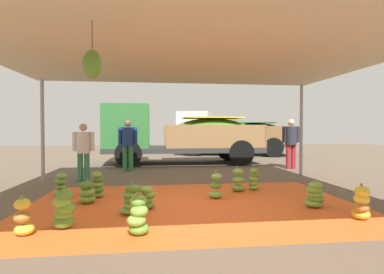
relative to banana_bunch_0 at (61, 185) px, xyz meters
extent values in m
plane|color=brown|center=(2.69, 1.88, -0.23)|extent=(40.00, 40.00, 0.00)
cube|color=#E05B23|center=(2.69, -1.12, -0.23)|extent=(6.10, 4.17, 0.01)
cylinder|color=#9EA0A5|center=(-1.11, 2.18, 1.17)|extent=(0.10, 0.10, 2.80)
cylinder|color=#9EA0A5|center=(6.49, 2.18, 1.17)|extent=(0.10, 0.10, 2.80)
cube|color=beige|center=(2.69, -1.12, 2.60)|extent=(8.00, 7.00, 0.06)
cylinder|color=#4C422D|center=(1.20, -2.71, 2.39)|extent=(0.01, 0.01, 0.35)
ellipsoid|color=#518428|center=(1.20, -2.71, 2.02)|extent=(0.24, 0.24, 0.36)
ellipsoid|color=#6B9E38|center=(-0.02, 0.00, -0.16)|extent=(0.31, 0.31, 0.12)
ellipsoid|color=#518428|center=(0.01, 0.01, -0.04)|extent=(0.32, 0.32, 0.12)
ellipsoid|color=#60932D|center=(-0.01, 0.00, 0.08)|extent=(0.30, 0.30, 0.12)
ellipsoid|color=#75A83D|center=(0.03, -0.01, 0.20)|extent=(0.27, 0.27, 0.12)
cylinder|color=olive|center=(0.01, 0.02, 0.26)|extent=(0.04, 0.04, 0.12)
ellipsoid|color=#60932D|center=(1.77, -2.64, -0.14)|extent=(0.37, 0.37, 0.16)
ellipsoid|color=#75A83D|center=(1.74, -2.69, -0.02)|extent=(0.34, 0.34, 0.16)
ellipsoid|color=#75A83D|center=(1.78, -2.69, 0.11)|extent=(0.28, 0.28, 0.16)
ellipsoid|color=#6B9E38|center=(1.77, -2.66, 0.23)|extent=(0.31, 0.31, 0.16)
cylinder|color=olive|center=(1.75, -2.67, 0.29)|extent=(0.04, 0.04, 0.12)
ellipsoid|color=#75A83D|center=(0.82, -0.28, -0.15)|extent=(0.29, 0.29, 0.13)
ellipsoid|color=#477523|center=(0.83, -0.31, -0.06)|extent=(0.32, 0.32, 0.13)
ellipsoid|color=#60932D|center=(0.81, -0.29, 0.04)|extent=(0.30, 0.30, 0.13)
ellipsoid|color=#477523|center=(0.82, -0.27, 0.14)|extent=(0.27, 0.27, 0.13)
ellipsoid|color=#6B9E38|center=(0.80, -0.29, 0.24)|extent=(0.28, 0.28, 0.13)
cylinder|color=olive|center=(0.81, -0.30, 0.30)|extent=(0.04, 0.04, 0.12)
ellipsoid|color=gold|center=(0.26, -2.47, -0.15)|extent=(0.30, 0.30, 0.15)
ellipsoid|color=#996628|center=(0.25, -2.49, 0.02)|extent=(0.24, 0.24, 0.15)
ellipsoid|color=gold|center=(0.24, -2.49, 0.19)|extent=(0.29, 0.29, 0.15)
cylinder|color=olive|center=(0.25, -2.50, 0.25)|extent=(0.04, 0.04, 0.12)
ellipsoid|color=#518428|center=(0.69, -2.24, -0.14)|extent=(0.33, 0.33, 0.17)
ellipsoid|color=#6B9E38|center=(0.69, -2.19, -0.04)|extent=(0.40, 0.40, 0.17)
ellipsoid|color=#60932D|center=(0.72, -2.24, 0.06)|extent=(0.37, 0.37, 0.17)
ellipsoid|color=#75A83D|center=(0.67, -2.24, 0.15)|extent=(0.35, 0.35, 0.17)
ellipsoid|color=#518428|center=(0.71, -2.23, 0.25)|extent=(0.34, 0.34, 0.17)
cylinder|color=olive|center=(0.70, -2.22, 0.31)|extent=(0.04, 0.04, 0.12)
ellipsoid|color=#75A83D|center=(4.26, 0.06, -0.15)|extent=(0.24, 0.24, 0.13)
ellipsoid|color=#75A83D|center=(4.24, 0.06, -0.06)|extent=(0.28, 0.28, 0.13)
ellipsoid|color=#75A83D|center=(4.24, 0.04, 0.04)|extent=(0.29, 0.29, 0.13)
ellipsoid|color=#6B9E38|center=(4.28, 0.05, 0.13)|extent=(0.27, 0.27, 0.13)
ellipsoid|color=#6B9E38|center=(4.26, 0.02, 0.23)|extent=(0.22, 0.22, 0.13)
cylinder|color=olive|center=(4.27, 0.04, 0.29)|extent=(0.04, 0.04, 0.12)
ellipsoid|color=#60932D|center=(1.85, -1.30, -0.15)|extent=(0.39, 0.39, 0.14)
ellipsoid|color=#75A83D|center=(1.83, -1.30, -0.06)|extent=(0.30, 0.30, 0.14)
ellipsoid|color=#6B9E38|center=(1.87, -1.32, 0.02)|extent=(0.34, 0.34, 0.14)
ellipsoid|color=#75A83D|center=(1.84, -1.32, 0.11)|extent=(0.32, 0.32, 0.14)
cylinder|color=olive|center=(1.84, -1.30, 0.17)|extent=(0.04, 0.04, 0.12)
ellipsoid|color=#6B9E38|center=(4.83, -1.58, -0.15)|extent=(0.43, 0.43, 0.14)
ellipsoid|color=#60932D|center=(4.87, -1.57, -0.07)|extent=(0.42, 0.42, 0.14)
ellipsoid|color=#6B9E38|center=(4.85, -1.58, 0.01)|extent=(0.38, 0.38, 0.14)
ellipsoid|color=#6B9E38|center=(4.83, -1.59, 0.09)|extent=(0.38, 0.38, 0.14)
ellipsoid|color=#6B9E38|center=(4.85, -1.59, 0.17)|extent=(0.31, 0.31, 0.14)
cylinder|color=olive|center=(4.85, -1.58, 0.23)|extent=(0.04, 0.04, 0.12)
ellipsoid|color=#60932D|center=(3.86, -0.04, -0.14)|extent=(0.40, 0.40, 0.16)
ellipsoid|color=#75A83D|center=(3.87, -0.03, 0.04)|extent=(0.35, 0.35, 0.16)
ellipsoid|color=#75A83D|center=(3.86, -0.04, 0.22)|extent=(0.32, 0.32, 0.16)
cylinder|color=olive|center=(3.84, -0.02, 0.28)|extent=(0.04, 0.04, 0.12)
ellipsoid|color=#75A83D|center=(3.21, -0.64, -0.15)|extent=(0.37, 0.37, 0.14)
ellipsoid|color=#60932D|center=(3.23, -0.59, 0.03)|extent=(0.36, 0.36, 0.14)
ellipsoid|color=#75A83D|center=(3.24, -0.65, 0.21)|extent=(0.26, 0.26, 0.14)
cylinder|color=olive|center=(3.22, -0.62, 0.27)|extent=(0.04, 0.04, 0.12)
ellipsoid|color=#75A83D|center=(1.58, -1.62, -0.15)|extent=(0.34, 0.34, 0.13)
ellipsoid|color=#6B9E38|center=(1.63, -1.64, -0.07)|extent=(0.45, 0.45, 0.13)
ellipsoid|color=#518428|center=(1.62, -1.62, 0.02)|extent=(0.42, 0.42, 0.13)
ellipsoid|color=#6B9E38|center=(1.59, -1.60, 0.11)|extent=(0.35, 0.35, 0.13)
ellipsoid|color=#477523|center=(1.62, -1.60, 0.19)|extent=(0.29, 0.29, 0.13)
cylinder|color=olive|center=(1.60, -1.62, 0.25)|extent=(0.04, 0.04, 0.12)
ellipsoid|color=gold|center=(5.18, -2.37, -0.14)|extent=(0.37, 0.37, 0.17)
ellipsoid|color=#996628|center=(5.14, -2.41, -0.02)|extent=(0.34, 0.34, 0.17)
ellipsoid|color=gold|center=(5.16, -2.40, 0.11)|extent=(0.29, 0.29, 0.17)
ellipsoid|color=gold|center=(5.15, -2.42, 0.23)|extent=(0.25, 0.25, 0.17)
cylinder|color=olive|center=(5.16, -2.40, 0.29)|extent=(0.04, 0.04, 0.12)
ellipsoid|color=#60932D|center=(0.70, -0.77, -0.14)|extent=(0.37, 0.37, 0.17)
ellipsoid|color=#6B9E38|center=(0.71, -0.78, -0.01)|extent=(0.34, 0.34, 0.17)
ellipsoid|color=#477523|center=(0.69, -0.80, 0.12)|extent=(0.37, 0.37, 0.17)
cylinder|color=olive|center=(0.71, -0.77, 0.18)|extent=(0.04, 0.04, 0.12)
cube|color=#2D2D2D|center=(3.18, 5.89, 0.37)|extent=(6.39, 2.37, 0.20)
cube|color=#2D6B33|center=(0.89, 5.88, 1.32)|extent=(1.79, 2.16, 1.70)
cube|color=#232D38|center=(-0.02, 5.88, 1.66)|extent=(0.03, 1.87, 0.75)
cube|color=olive|center=(4.40, 4.77, 0.92)|extent=(3.95, 0.10, 0.90)
cube|color=olive|center=(4.39, 7.03, 0.92)|extent=(3.95, 0.10, 0.90)
cube|color=olive|center=(6.33, 5.91, 0.92)|extent=(0.09, 2.34, 0.90)
ellipsoid|color=#477523|center=(4.39, 5.90, 1.06)|extent=(3.49, 1.98, 1.18)
cube|color=yellow|center=(4.39, 5.90, 1.67)|extent=(2.38, 1.79, 0.04)
cylinder|color=black|center=(1.02, 4.82, 0.27)|extent=(1.00, 0.28, 1.00)
cylinder|color=black|center=(1.01, 6.96, 0.27)|extent=(1.00, 0.28, 1.00)
cylinder|color=black|center=(5.35, 4.83, 0.27)|extent=(1.00, 0.28, 1.00)
cylinder|color=black|center=(5.34, 6.97, 0.27)|extent=(1.00, 0.28, 1.00)
cube|color=#2D2D2D|center=(6.40, 9.88, 0.37)|extent=(6.56, 4.13, 0.20)
cube|color=silver|center=(4.29, 10.52, 1.32)|extent=(2.29, 2.66, 1.70)
cube|color=#232D38|center=(3.46, 10.77, 1.66)|extent=(0.60, 1.88, 0.75)
cube|color=brown|center=(7.16, 8.40, 0.92)|extent=(3.65, 1.18, 0.90)
cube|color=brown|center=(7.85, 10.67, 0.92)|extent=(3.65, 1.18, 0.90)
cube|color=brown|center=(9.28, 9.00, 0.92)|extent=(0.79, 2.37, 0.90)
ellipsoid|color=#477523|center=(7.51, 9.54, 1.01)|extent=(3.79, 2.94, 1.08)
cube|color=#237533|center=(7.51, 9.54, 1.56)|extent=(2.72, 2.45, 0.04)
cylinder|color=black|center=(4.08, 9.41, 0.27)|extent=(1.04, 0.56, 1.00)
cylinder|color=black|center=(4.74, 11.56, 0.27)|extent=(1.04, 0.56, 1.00)
cylinder|color=black|center=(8.05, 8.19, 0.27)|extent=(1.04, 0.56, 1.00)
cylinder|color=black|center=(8.71, 10.35, 0.27)|extent=(1.04, 0.56, 1.00)
cylinder|color=maroon|center=(6.77, 3.68, 0.20)|extent=(0.16, 0.16, 0.87)
cylinder|color=maroon|center=(6.96, 3.68, 0.20)|extent=(0.16, 0.16, 0.87)
cylinder|color=#26262D|center=(6.86, 3.68, 0.97)|extent=(0.40, 0.40, 0.65)
cylinder|color=#26262D|center=(6.60, 3.68, 1.01)|extent=(0.13, 0.13, 0.58)
cylinder|color=#26262D|center=(7.13, 3.68, 1.01)|extent=(0.13, 0.13, 0.58)
sphere|color=tan|center=(6.86, 3.68, 1.44)|extent=(0.24, 0.24, 0.24)
cylinder|color=#337A4C|center=(0.99, 3.77, 0.19)|extent=(0.16, 0.16, 0.85)
cylinder|color=#337A4C|center=(1.18, 3.77, 0.19)|extent=(0.16, 0.16, 0.85)
cylinder|color=navy|center=(1.08, 3.77, 0.94)|extent=(0.39, 0.39, 0.64)
cylinder|color=navy|center=(0.83, 3.77, 0.98)|extent=(0.12, 0.12, 0.57)
cylinder|color=navy|center=(1.34, 3.77, 0.98)|extent=(0.12, 0.12, 0.57)
sphere|color=brown|center=(1.08, 3.77, 1.40)|extent=(0.23, 0.23, 0.23)
cylinder|color=#337A4C|center=(-0.02, 1.79, 0.15)|extent=(0.14, 0.14, 0.77)
cylinder|color=#337A4C|center=(0.16, 1.79, 0.15)|extent=(0.14, 0.14, 0.77)
cylinder|color=silver|center=(0.07, 1.79, 0.83)|extent=(0.35, 0.35, 0.58)
cylinder|color=silver|center=(-0.16, 1.79, 0.86)|extent=(0.11, 0.11, 0.51)
cylinder|color=silver|center=(0.30, 1.79, 0.86)|extent=(0.11, 0.11, 0.51)
sphere|color=tan|center=(0.07, 1.79, 1.24)|extent=(0.21, 0.21, 0.21)
camera|label=1|loc=(1.97, -6.72, 1.18)|focal=28.45mm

